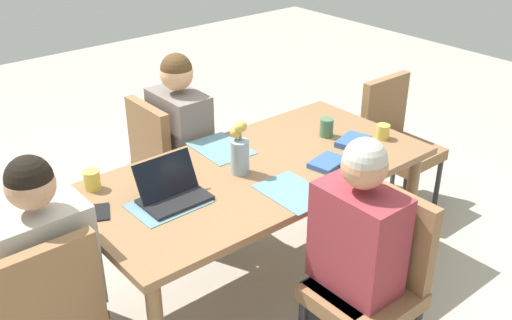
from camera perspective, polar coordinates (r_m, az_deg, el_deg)
The scene contains 21 objects.
ground_plane at distance 3.58m, azimuth 0.00°, elevation -11.21°, with size 10.00×10.00×0.00m, color #B2A899.
dining_table at distance 3.21m, azimuth 0.00°, elevation -2.02°, with size 1.93×0.95×0.73m.
chair_head_left_left_near at distance 2.74m, azimuth -19.47°, elevation -13.74°, with size 0.44×0.44×0.90m.
person_head_left_left_near at distance 2.79m, azimuth -19.00°, elevation -12.04°, with size 0.40×0.36×1.19m.
chair_near_left_mid at distance 2.84m, azimuth 11.34°, elevation -10.78°, with size 0.44×0.44×0.90m.
person_near_left_mid at distance 2.81m, azimuth 9.44°, elevation -10.43°, with size 0.36×0.40×1.19m.
chair_far_left_far at distance 3.82m, azimuth -8.55°, elevation 0.05°, with size 0.44×0.44×0.90m.
person_far_left_far at distance 3.79m, azimuth -7.14°, elevation 0.43°, with size 0.36×0.40×1.19m.
chair_head_right_right_near at distance 4.18m, azimuth 13.20°, elevation 2.13°, with size 0.44×0.44×0.90m.
flower_vase at distance 3.07m, azimuth -1.59°, elevation 1.02°, with size 0.10×0.10×0.29m.
placemat_head_left_left_near at distance 2.89m, azimuth -8.40°, elevation -4.18°, with size 0.36×0.26×0.00m, color slate.
placemat_near_left_mid at distance 2.96m, azimuth 3.59°, elevation -3.08°, with size 0.36×0.26×0.00m, color slate.
placemat_far_left_far at distance 3.39m, azimuth -3.41°, elevation 1.13°, with size 0.36×0.26×0.00m, color slate.
laptop_head_left_left_near at distance 2.90m, azimuth -8.06°, elevation -3.08°, with size 0.32×0.22×0.20m.
coffee_mug_near_left at distance 3.57m, azimuth 12.08°, elevation 2.68°, with size 0.08×0.08×0.09m, color #DBC64C.
coffee_mug_near_right at distance 3.54m, azimuth 6.79°, elevation 3.12°, with size 0.08×0.08×0.11m, color #47704C.
coffee_mug_centre_left at distance 3.07m, azimuth -15.48°, elevation -1.86°, with size 0.08×0.08×0.10m, color #DBC64C.
coffee_mug_centre_right at distance 3.22m, azimuth 10.18°, elevation 0.24°, with size 0.08×0.08×0.11m, color #232328.
book_red_cover at distance 3.22m, azimuth 6.90°, elevation -0.26°, with size 0.20×0.14×0.03m, color #335693.
book_blue_cover at distance 3.48m, azimuth 9.30°, elevation 1.77°, with size 0.20×0.14×0.03m, color #335693.
phone_black at distance 2.88m, azimuth -14.60°, elevation -4.86°, with size 0.15×0.07×0.01m, color black.
Camera 1 is at (-1.79, -2.15, 2.23)m, focal length 41.66 mm.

